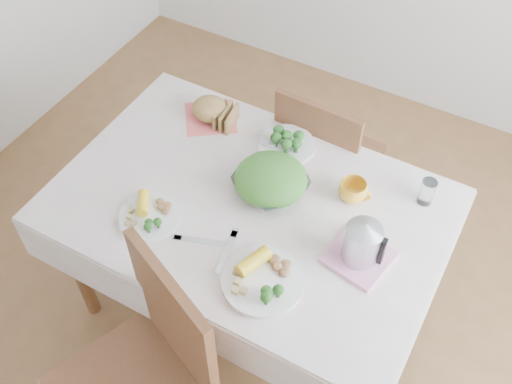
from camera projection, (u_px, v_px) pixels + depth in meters
The scene contains 18 objects.
floor at pixel (250, 303), 2.89m from camera, with size 3.60×3.60×0.00m, color brown.
dining_table at pixel (250, 259), 2.61m from camera, with size 1.40×0.90×0.75m, color brown.
tablecloth at pixel (249, 204), 2.32m from camera, with size 1.50×1.00×0.01m, color beige.
chair_far at pixel (330, 156), 2.89m from camera, with size 0.42×0.42×0.93m, color brown.
salad_bowl at pixel (271, 185), 2.33m from camera, with size 0.27×0.27×0.07m, color white.
dinner_plate_left at pixel (150, 217), 2.25m from camera, with size 0.24×0.24×0.02m, color white.
dinner_plate_right at pixel (263, 281), 2.07m from camera, with size 0.29×0.29×0.02m, color white.
broccoli_plate at pixel (286, 146), 2.50m from camera, with size 0.24×0.24×0.02m, color beige.
napkin at pixel (211, 117), 2.63m from camera, with size 0.22×0.22×0.00m, color #E2605D.
bread_loaf at pixel (210, 108), 2.58m from camera, with size 0.16×0.15×0.10m, color olive.
fruit_bowl at pixel (271, 138), 2.52m from camera, with size 0.12×0.12×0.04m, color white.
yellow_mug at pixel (353, 191), 2.30m from camera, with size 0.11×0.11×0.09m, color gold.
glass_tumbler at pixel (428, 190), 2.27m from camera, with size 0.06×0.06×0.11m, color white.
pink_tray at pixel (359, 257), 2.14m from camera, with size 0.21×0.21×0.02m, color pink.
electric_kettle at pixel (363, 238), 2.05m from camera, with size 0.13×0.13×0.19m, color #B2B5BA.
fork_left at pixel (226, 252), 2.16m from camera, with size 0.02×0.20×0.00m, color silver.
fork_right at pixel (252, 272), 2.11m from camera, with size 0.03×0.22×0.00m, color silver.
knife at pixel (198, 240), 2.19m from camera, with size 0.02×0.19×0.00m, color silver.
Camera 1 is at (0.74, -1.27, 2.55)m, focal length 42.00 mm.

